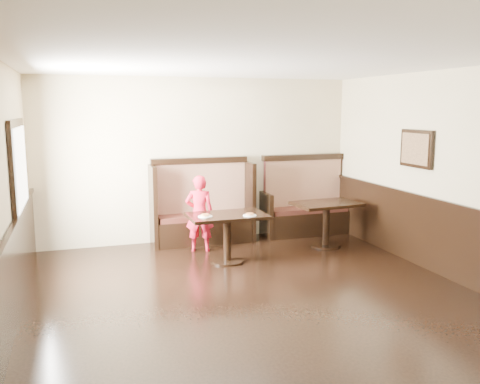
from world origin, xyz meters
name	(u,v)px	position (x,y,z in m)	size (l,w,h in m)	color
ground	(273,314)	(0.00, 0.00, 0.00)	(7.00, 7.00, 0.00)	black
room_shell	(240,252)	(-0.30, 0.28, 0.67)	(7.00, 7.00, 7.00)	beige
booth_main	(202,212)	(0.00, 3.30, 0.53)	(1.75, 0.72, 1.45)	black
booth_neighbor	(305,208)	(1.95, 3.29, 0.48)	(1.65, 0.72, 1.45)	black
table_main	(227,225)	(0.07, 2.03, 0.56)	(1.15, 0.73, 0.73)	black
table_neighbor	(326,214)	(1.90, 2.37, 0.55)	(1.12, 0.78, 0.74)	black
child	(199,213)	(-0.18, 2.74, 0.62)	(0.45, 0.30, 1.24)	red
pizza_plate_left	(205,216)	(-0.28, 1.96, 0.75)	(0.21, 0.21, 0.04)	white
pizza_plate_right	(250,215)	(0.36, 1.83, 0.74)	(0.20, 0.20, 0.04)	white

